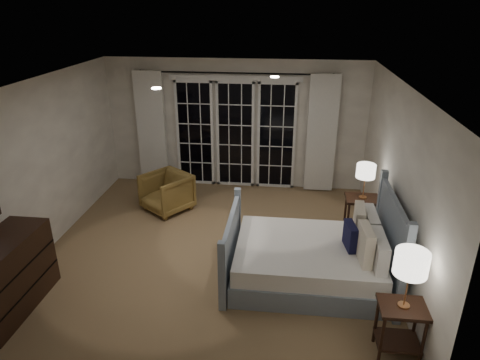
# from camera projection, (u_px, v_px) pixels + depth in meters

# --- Properties ---
(floor) EXTENTS (5.00, 5.00, 0.00)m
(floor) POSITION_uv_depth(u_px,v_px,m) (215.00, 249.00, 6.48)
(floor) COLOR #94784F
(floor) RESTS_ON ground
(ceiling) EXTENTS (5.00, 5.00, 0.00)m
(ceiling) POSITION_uv_depth(u_px,v_px,m) (211.00, 83.00, 5.51)
(ceiling) COLOR silver
(ceiling) RESTS_ON wall_back
(wall_left) EXTENTS (0.02, 5.00, 2.50)m
(wall_left) POSITION_uv_depth(u_px,v_px,m) (45.00, 165.00, 6.26)
(wall_left) COLOR white
(wall_left) RESTS_ON floor
(wall_right) EXTENTS (0.02, 5.00, 2.50)m
(wall_right) POSITION_uv_depth(u_px,v_px,m) (397.00, 181.00, 5.73)
(wall_right) COLOR white
(wall_right) RESTS_ON floor
(wall_back) EXTENTS (5.00, 0.02, 2.50)m
(wall_back) POSITION_uv_depth(u_px,v_px,m) (235.00, 125.00, 8.28)
(wall_back) COLOR white
(wall_back) RESTS_ON floor
(wall_front) EXTENTS (5.00, 0.02, 2.50)m
(wall_front) POSITION_uv_depth(u_px,v_px,m) (163.00, 279.00, 3.71)
(wall_front) COLOR white
(wall_front) RESTS_ON floor
(french_doors) EXTENTS (2.50, 0.04, 2.20)m
(french_doors) POSITION_uv_depth(u_px,v_px,m) (235.00, 133.00, 8.31)
(french_doors) COLOR black
(french_doors) RESTS_ON wall_back
(curtain_rod) EXTENTS (3.50, 0.03, 0.03)m
(curtain_rod) POSITION_uv_depth(u_px,v_px,m) (235.00, 73.00, 7.80)
(curtain_rod) COLOR black
(curtain_rod) RESTS_ON wall_back
(curtain_left) EXTENTS (0.55, 0.10, 2.25)m
(curtain_left) POSITION_uv_depth(u_px,v_px,m) (151.00, 129.00, 8.39)
(curtain_left) COLOR white
(curtain_left) RESTS_ON curtain_rod
(curtain_right) EXTENTS (0.55, 0.10, 2.25)m
(curtain_right) POSITION_uv_depth(u_px,v_px,m) (322.00, 134.00, 8.03)
(curtain_right) COLOR white
(curtain_right) RESTS_ON curtain_rod
(downlight_a) EXTENTS (0.12, 0.12, 0.01)m
(downlight_a) POSITION_uv_depth(u_px,v_px,m) (275.00, 77.00, 5.98)
(downlight_a) COLOR white
(downlight_a) RESTS_ON ceiling
(downlight_b) EXTENTS (0.12, 0.12, 0.01)m
(downlight_b) POSITION_uv_depth(u_px,v_px,m) (156.00, 88.00, 5.21)
(downlight_b) COLOR white
(downlight_b) RESTS_ON ceiling
(bed) EXTENTS (2.11, 1.51, 1.22)m
(bed) POSITION_uv_depth(u_px,v_px,m) (312.00, 258.00, 5.68)
(bed) COLOR gray
(bed) RESTS_ON floor
(nightstand_left) EXTENTS (0.48, 0.38, 0.63)m
(nightstand_left) POSITION_uv_depth(u_px,v_px,m) (400.00, 323.00, 4.41)
(nightstand_left) COLOR #331A11
(nightstand_left) RESTS_ON floor
(nightstand_right) EXTENTS (0.51, 0.41, 0.66)m
(nightstand_right) POSITION_uv_depth(u_px,v_px,m) (361.00, 211.00, 6.69)
(nightstand_right) COLOR #331A11
(nightstand_right) RESTS_ON floor
(lamp_left) EXTENTS (0.33, 0.33, 0.64)m
(lamp_left) POSITION_uv_depth(u_px,v_px,m) (411.00, 264.00, 4.13)
(lamp_left) COLOR tan
(lamp_left) RESTS_ON nightstand_left
(lamp_right) EXTENTS (0.29, 0.29, 0.55)m
(lamp_right) POSITION_uv_depth(u_px,v_px,m) (366.00, 171.00, 6.43)
(lamp_right) COLOR tan
(lamp_right) RESTS_ON nightstand_right
(armchair) EXTENTS (1.04, 1.04, 0.68)m
(armchair) POSITION_uv_depth(u_px,v_px,m) (167.00, 192.00, 7.56)
(armchair) COLOR brown
(armchair) RESTS_ON floor
(dresser) EXTENTS (0.55, 1.30, 0.92)m
(dresser) POSITION_uv_depth(u_px,v_px,m) (6.00, 277.00, 5.06)
(dresser) COLOR #331A11
(dresser) RESTS_ON floor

